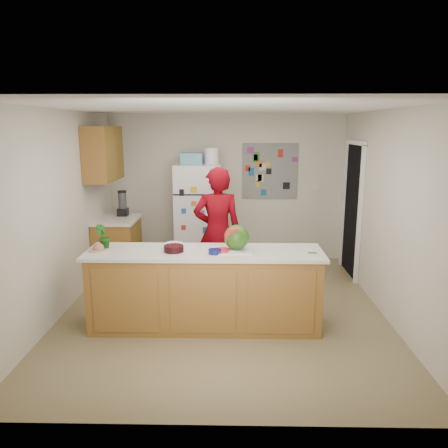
{
  "coord_description": "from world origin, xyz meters",
  "views": [
    {
      "loc": [
        0.12,
        -5.25,
        2.28
      ],
      "look_at": [
        0.01,
        0.2,
        1.08
      ],
      "focal_mm": 35.0,
      "sensor_mm": 36.0,
      "label": 1
    }
  ],
  "objects_px": {
    "refrigerator": "(199,215)",
    "cherry_bowl": "(174,248)",
    "person": "(217,232)",
    "watermelon": "(236,237)"
  },
  "relations": [
    {
      "from": "person",
      "to": "watermelon",
      "type": "relative_size",
      "value": 6.26
    },
    {
      "from": "refrigerator",
      "to": "cherry_bowl",
      "type": "distance_m",
      "value": 2.42
    },
    {
      "from": "watermelon",
      "to": "person",
      "type": "bearing_deg",
      "value": 104.27
    },
    {
      "from": "refrigerator",
      "to": "watermelon",
      "type": "xyz_separation_m",
      "value": [
        0.61,
        -2.36,
        0.22
      ]
    },
    {
      "from": "refrigerator",
      "to": "cherry_bowl",
      "type": "height_order",
      "value": "refrigerator"
    },
    {
      "from": "refrigerator",
      "to": "person",
      "type": "distance_m",
      "value": 1.42
    },
    {
      "from": "refrigerator",
      "to": "cherry_bowl",
      "type": "xyz_separation_m",
      "value": [
        -0.09,
        -2.42,
        0.11
      ]
    },
    {
      "from": "person",
      "to": "watermelon",
      "type": "bearing_deg",
      "value": 99.46
    },
    {
      "from": "person",
      "to": "cherry_bowl",
      "type": "height_order",
      "value": "person"
    },
    {
      "from": "refrigerator",
      "to": "cherry_bowl",
      "type": "relative_size",
      "value": 7.62
    }
  ]
}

